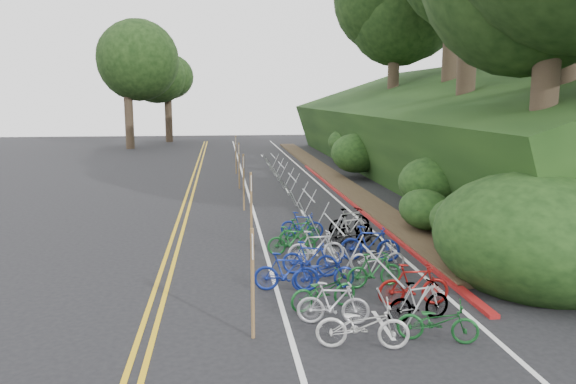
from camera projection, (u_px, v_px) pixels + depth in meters
ground at (239, 299)px, 13.93m from camera, size 120.00×120.00×0.00m
road_markings at (246, 214)px, 23.89m from camera, size 7.47×80.00×0.01m
red_curb at (352, 202)px, 26.34m from camera, size 0.25×28.00×0.10m
embankment at (444, 137)px, 33.66m from camera, size 14.30×48.14×9.11m
bike_rack_front at (381, 275)px, 13.13m from camera, size 1.12×3.37×1.13m
bike_racks_rest at (292, 183)px, 26.86m from camera, size 1.14×23.00×1.17m
signpost_near at (253, 276)px, 11.46m from camera, size 0.08×0.40×2.34m
signposts_rest at (241, 170)px, 27.46m from camera, size 0.08×18.40×2.50m
bike_front at (286, 272)px, 14.41m from camera, size 0.78×1.76×1.02m
bike_valet at (349, 260)px, 15.58m from camera, size 3.27×10.83×1.09m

